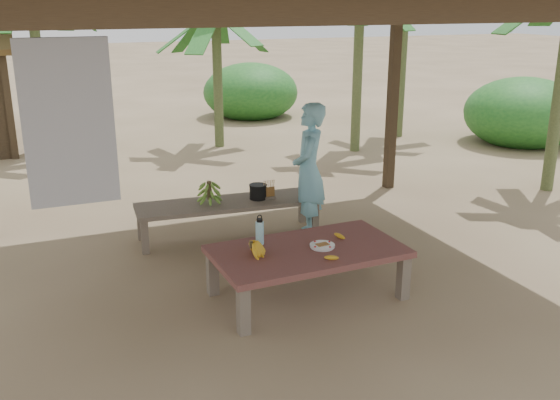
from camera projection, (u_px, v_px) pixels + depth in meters
name	position (u px, v px, depth m)	size (l,w,h in m)	color
ground	(278.00, 272.00, 6.60)	(80.00, 80.00, 0.00)	brown
work_table	(308.00, 255.00, 5.94)	(1.83, 1.05, 0.50)	brown
bench	(229.00, 206.00, 7.50)	(2.24, 0.78, 0.45)	brown
ripe_banana_bunch	(251.00, 248.00, 5.74)	(0.25, 0.22, 0.15)	yellow
plate	(322.00, 246.00, 5.94)	(0.24, 0.24, 0.04)	white
loose_banana_front	(332.00, 258.00, 5.66)	(0.04, 0.14, 0.04)	yellow
loose_banana_side	(340.00, 236.00, 6.18)	(0.04, 0.14, 0.04)	yellow
water_flask	(260.00, 232.00, 6.00)	(0.08, 0.08, 0.30)	#44B8D6
green_banana_stalk	(209.00, 192.00, 7.37)	(0.25, 0.25, 0.29)	#598C2D
cooking_pot	(258.00, 192.00, 7.55)	(0.20, 0.20, 0.17)	black
skewer_rack	(269.00, 189.00, 7.54)	(0.18, 0.08, 0.24)	#A57F47
woman	(309.00, 171.00, 7.43)	(0.59, 0.39, 1.63)	#72BDD7
banana_plant_n	(216.00, 23.00, 11.66)	(1.80, 1.80, 2.83)	#596638
banana_plant_nw	(31.00, 0.00, 10.86)	(1.80, 1.80, 3.25)	#596638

